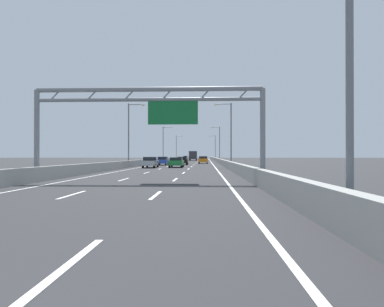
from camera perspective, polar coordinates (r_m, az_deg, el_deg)
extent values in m
plane|color=#2D2D30|center=(101.67, 0.14, -1.26)|extent=(260.00, 260.00, 0.00)
cube|color=white|center=(15.29, -19.76, -6.64)|extent=(0.16, 3.00, 0.01)
cube|color=white|center=(23.84, -11.57, -4.37)|extent=(0.16, 3.00, 0.01)
cube|color=white|center=(32.63, -7.76, -3.28)|extent=(0.16, 3.00, 0.01)
cube|color=white|center=(41.51, -5.58, -2.64)|extent=(0.16, 3.00, 0.01)
cube|color=white|center=(50.44, -4.16, -2.23)|extent=(0.16, 3.00, 0.01)
cube|color=white|center=(59.38, -3.18, -1.94)|extent=(0.16, 3.00, 0.01)
cube|color=white|center=(68.34, -2.45, -1.73)|extent=(0.16, 3.00, 0.01)
cube|color=white|center=(77.31, -1.89, -1.56)|extent=(0.16, 3.00, 0.01)
cube|color=white|center=(86.29, -1.45, -1.43)|extent=(0.16, 3.00, 0.01)
cube|color=white|center=(95.27, -1.09, -1.32)|extent=(0.16, 3.00, 0.01)
cube|color=white|center=(104.25, -0.80, -1.24)|extent=(0.16, 3.00, 0.01)
cube|color=white|center=(113.24, -0.55, -1.16)|extent=(0.16, 3.00, 0.01)
cube|color=white|center=(122.23, -0.33, -1.10)|extent=(0.16, 3.00, 0.01)
cube|color=white|center=(131.22, -0.15, -1.05)|extent=(0.16, 3.00, 0.01)
cube|color=white|center=(140.21, 0.01, -1.00)|extent=(0.16, 3.00, 0.01)
cube|color=white|center=(149.20, 0.15, -0.96)|extent=(0.16, 3.00, 0.01)
cube|color=white|center=(158.20, 0.28, -0.92)|extent=(0.16, 3.00, 0.01)
cube|color=white|center=(5.76, -20.31, -17.37)|extent=(0.16, 3.00, 0.01)
cube|color=white|center=(14.34, -6.21, -7.08)|extent=(0.16, 3.00, 0.01)
cube|color=white|center=(23.24, -2.89, -4.48)|extent=(0.16, 3.00, 0.01)
cube|color=white|center=(32.20, -1.43, -3.32)|extent=(0.16, 3.00, 0.01)
cube|color=white|center=(41.17, -0.60, -2.66)|extent=(0.16, 3.00, 0.01)
cube|color=white|center=(50.16, -0.07, -2.24)|extent=(0.16, 3.00, 0.01)
cube|color=white|center=(59.14, 0.30, -1.95)|extent=(0.16, 3.00, 0.01)
cube|color=white|center=(68.14, 0.57, -1.73)|extent=(0.16, 3.00, 0.01)
cube|color=white|center=(77.13, 0.78, -1.56)|extent=(0.16, 3.00, 0.01)
cube|color=white|center=(86.13, 0.94, -1.43)|extent=(0.16, 3.00, 0.01)
cube|color=white|center=(95.12, 1.07, -1.33)|extent=(0.16, 3.00, 0.01)
cube|color=white|center=(104.12, 1.18, -1.24)|extent=(0.16, 3.00, 0.01)
cube|color=white|center=(113.12, 1.28, -1.16)|extent=(0.16, 3.00, 0.01)
cube|color=white|center=(122.11, 1.36, -1.10)|extent=(0.16, 3.00, 0.01)
cube|color=white|center=(131.11, 1.42, -1.05)|extent=(0.16, 3.00, 0.01)
cube|color=white|center=(140.11, 1.48, -1.00)|extent=(0.16, 3.00, 0.01)
cube|color=white|center=(149.11, 1.54, -0.96)|extent=(0.16, 3.00, 0.01)
cube|color=white|center=(158.11, 1.58, -0.92)|extent=(0.16, 3.00, 0.01)
cube|color=white|center=(90.07, -3.49, -1.38)|extent=(0.16, 176.00, 0.01)
cube|color=white|center=(89.61, 3.20, -1.39)|extent=(0.16, 176.00, 0.01)
cube|color=#9E9E99|center=(112.11, -3.19, -0.93)|extent=(0.45, 220.00, 0.95)
cube|color=#9E9E99|center=(111.63, 3.88, -0.93)|extent=(0.45, 220.00, 0.95)
cylinder|color=gray|center=(25.47, -24.97, 2.88)|extent=(0.36, 0.36, 6.20)
cylinder|color=gray|center=(22.96, 11.98, 3.20)|extent=(0.36, 0.36, 6.20)
cylinder|color=gray|center=(23.36, -7.48, 10.81)|extent=(15.51, 0.32, 0.32)
cylinder|color=gray|center=(23.24, -7.48, 9.11)|extent=(15.51, 0.26, 0.26)
cylinder|color=gray|center=(25.20, -22.31, 9.20)|extent=(0.74, 0.10, 0.74)
cylinder|color=gray|center=(24.25, -16.67, 9.56)|extent=(0.74, 0.10, 0.74)
cylinder|color=gray|center=(23.55, -10.63, 9.85)|extent=(0.74, 0.10, 0.74)
cylinder|color=gray|center=(23.12, -4.28, 10.04)|extent=(0.74, 0.10, 0.74)
cylinder|color=gray|center=(22.97, 2.24, 10.11)|extent=(0.74, 0.10, 0.74)
cylinder|color=gray|center=(23.11, 8.77, 10.05)|extent=(0.74, 0.10, 0.74)
cube|color=#146B33|center=(22.88, -3.28, 6.98)|extent=(3.40, 0.12, 1.60)
cylinder|color=slate|center=(10.15, 25.30, 17.22)|extent=(0.20, 0.20, 9.50)
cylinder|color=slate|center=(51.24, -10.78, 3.11)|extent=(0.20, 0.20, 9.50)
cylinder|color=slate|center=(51.48, -9.57, 8.25)|extent=(2.20, 0.12, 0.12)
cube|color=#F2EAC6|center=(51.25, -8.35, 8.17)|extent=(0.56, 0.28, 0.20)
cylinder|color=slate|center=(50.05, 6.69, 3.19)|extent=(0.20, 0.20, 9.50)
cylinder|color=slate|center=(50.47, 5.43, 8.42)|extent=(2.20, 0.12, 0.12)
cube|color=#F2EAC6|center=(50.40, 4.17, 8.31)|extent=(0.56, 0.28, 0.20)
cylinder|color=slate|center=(91.50, -4.95, 1.61)|extent=(0.20, 0.20, 9.50)
cylinder|color=slate|center=(91.63, -4.26, 4.48)|extent=(2.20, 0.12, 0.12)
cube|color=#F2EAC6|center=(91.51, -3.58, 4.43)|extent=(0.56, 0.28, 0.20)
cylinder|color=slate|center=(90.84, 4.74, 1.62)|extent=(0.20, 0.20, 9.50)
cylinder|color=slate|center=(91.07, 4.04, 4.51)|extent=(2.20, 0.12, 0.12)
cube|color=#F2EAC6|center=(91.03, 3.35, 4.45)|extent=(0.56, 0.28, 0.20)
cylinder|color=slate|center=(132.15, -2.70, 1.02)|extent=(0.20, 0.20, 9.50)
cylinder|color=slate|center=(132.24, -2.22, 3.01)|extent=(2.20, 0.12, 0.12)
cube|color=#F2EAC6|center=(132.16, -1.74, 2.97)|extent=(0.56, 0.28, 0.20)
cylinder|color=slate|center=(131.69, 3.99, 1.02)|extent=(0.20, 0.20, 9.50)
cylinder|color=slate|center=(131.85, 3.52, 3.02)|extent=(2.20, 0.12, 0.12)
cube|color=#F2EAC6|center=(131.83, 3.04, 2.98)|extent=(0.56, 0.28, 0.20)
cube|color=#A8ADB2|center=(45.99, -7.09, -1.61)|extent=(1.73, 4.28, 0.65)
cube|color=black|center=(45.40, -7.21, -0.90)|extent=(1.52, 1.76, 0.50)
cylinder|color=black|center=(47.69, -7.67, -1.96)|extent=(0.22, 0.64, 0.64)
cylinder|color=black|center=(47.45, -5.87, -1.97)|extent=(0.22, 0.64, 0.64)
cylinder|color=black|center=(44.57, -8.38, -2.08)|extent=(0.22, 0.64, 0.64)
cylinder|color=black|center=(44.31, -6.46, -2.09)|extent=(0.22, 0.64, 0.64)
cube|color=#2347AD|center=(58.01, -5.03, -1.36)|extent=(1.74, 4.61, 0.61)
cube|color=black|center=(58.23, -5.00, -0.80)|extent=(1.53, 2.15, 0.52)
cylinder|color=black|center=(59.86, -5.54, -1.62)|extent=(0.22, 0.64, 0.64)
cylinder|color=black|center=(59.67, -4.09, -1.63)|extent=(0.22, 0.64, 0.64)
cylinder|color=black|center=(56.39, -6.03, -1.71)|extent=(0.22, 0.64, 0.64)
cylinder|color=black|center=(56.18, -4.49, -1.71)|extent=(0.22, 0.64, 0.64)
cube|color=silver|center=(128.81, -1.09, -0.76)|extent=(1.76, 4.32, 0.71)
cube|color=black|center=(128.21, -1.10, -0.50)|extent=(1.54, 1.76, 0.47)
cylinder|color=black|center=(130.47, -1.38, -0.91)|extent=(0.22, 0.64, 0.64)
cylinder|color=black|center=(130.38, -0.71, -0.91)|extent=(0.22, 0.64, 0.64)
cylinder|color=black|center=(127.26, -1.47, -0.93)|extent=(0.22, 0.64, 0.64)
cylinder|color=black|center=(127.17, -0.78, -0.93)|extent=(0.22, 0.64, 0.64)
cube|color=black|center=(59.62, -1.63, -1.30)|extent=(1.86, 4.32, 0.69)
cube|color=black|center=(59.21, -1.65, -0.75)|extent=(1.63, 1.76, 0.44)
cylinder|color=black|center=(61.29, -2.28, -1.60)|extent=(0.22, 0.64, 0.64)
cylinder|color=black|center=(61.18, -0.76, -1.60)|extent=(0.22, 0.64, 0.64)
cylinder|color=black|center=(58.09, -2.54, -1.67)|extent=(0.22, 0.64, 0.64)
cylinder|color=black|center=(57.97, -0.93, -1.67)|extent=(0.22, 0.64, 0.64)
cube|color=orange|center=(68.70, 1.91, -1.17)|extent=(1.88, 4.12, 0.70)
cube|color=black|center=(68.41, 1.91, -0.67)|extent=(1.65, 1.97, 0.49)
cylinder|color=black|center=(70.23, 1.25, -1.43)|extent=(0.22, 0.64, 0.64)
cylinder|color=black|center=(70.21, 2.60, -1.43)|extent=(0.22, 0.64, 0.64)
cylinder|color=black|center=(67.21, 1.20, -1.48)|extent=(0.22, 0.64, 0.64)
cylinder|color=black|center=(67.19, 2.61, -1.48)|extent=(0.22, 0.64, 0.64)
cube|color=#1E7A38|center=(47.01, -2.67, -1.59)|extent=(1.87, 4.27, 0.65)
cube|color=black|center=(46.72, -2.70, -0.93)|extent=(1.64, 1.85, 0.44)
cylinder|color=black|center=(48.68, -3.48, -1.93)|extent=(0.22, 0.64, 0.64)
cylinder|color=black|center=(48.54, -1.54, -1.93)|extent=(0.22, 0.64, 0.64)
cylinder|color=black|center=(45.52, -3.88, -2.04)|extent=(0.22, 0.64, 0.64)
cylinder|color=black|center=(45.37, -1.81, -2.05)|extent=(0.22, 0.64, 0.64)
cube|color=silver|center=(111.90, 0.26, -0.42)|extent=(2.41, 2.28, 1.98)
cube|color=#333338|center=(107.73, 0.18, -0.28)|extent=(2.41, 5.66, 2.54)
cylinder|color=black|center=(112.19, -0.28, -0.93)|extent=(0.28, 0.96, 0.96)
cylinder|color=black|center=(112.11, 0.81, -0.93)|extent=(0.28, 0.96, 0.96)
cylinder|color=black|center=(106.35, -0.42, -0.96)|extent=(0.28, 0.96, 0.96)
cylinder|color=black|center=(106.27, 0.72, -0.96)|extent=(0.28, 0.96, 0.96)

